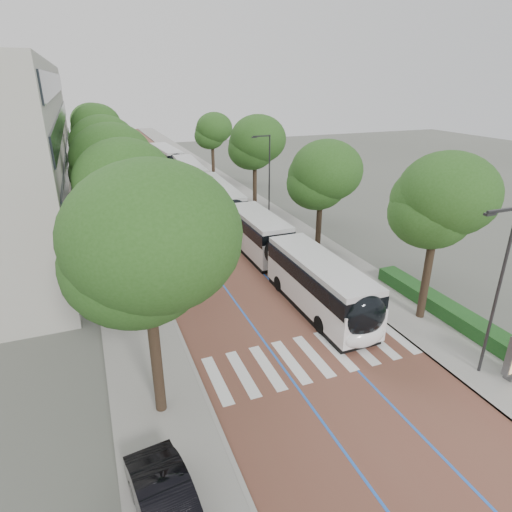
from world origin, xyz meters
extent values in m
plane|color=#51544C|center=(0.00, 0.00, 0.00)|extent=(160.00, 160.00, 0.00)
cube|color=brown|center=(0.00, 40.00, 0.01)|extent=(11.00, 140.00, 0.02)
cube|color=gray|center=(-7.50, 40.00, 0.06)|extent=(4.00, 140.00, 0.12)
cube|color=gray|center=(7.50, 40.00, 0.06)|extent=(4.00, 140.00, 0.12)
cube|color=gray|center=(-5.60, 40.00, 0.06)|extent=(0.20, 140.00, 0.14)
cube|color=gray|center=(5.60, 40.00, 0.06)|extent=(0.20, 140.00, 0.14)
cube|color=silver|center=(-4.80, 1.00, 0.03)|extent=(0.55, 3.60, 0.01)
cube|color=silver|center=(-3.55, 1.00, 0.03)|extent=(0.55, 3.60, 0.01)
cube|color=silver|center=(-2.30, 1.00, 0.03)|extent=(0.55, 3.60, 0.01)
cube|color=silver|center=(-1.05, 1.00, 0.03)|extent=(0.55, 3.60, 0.01)
cube|color=silver|center=(0.20, 1.00, 0.03)|extent=(0.55, 3.60, 0.01)
cube|color=silver|center=(1.45, 1.00, 0.03)|extent=(0.55, 3.60, 0.01)
cube|color=silver|center=(2.70, 1.00, 0.03)|extent=(0.55, 3.60, 0.01)
cube|color=silver|center=(3.95, 1.00, 0.03)|extent=(0.55, 3.60, 0.01)
cube|color=silver|center=(5.20, 1.00, 0.03)|extent=(0.55, 3.60, 0.01)
cube|color=blue|center=(-1.60, 40.00, 0.02)|extent=(0.12, 126.00, 0.01)
cube|color=blue|center=(1.60, 40.00, 0.02)|extent=(0.12, 126.00, 0.01)
cube|color=black|center=(-10.45, 28.00, 3.00)|extent=(0.12, 38.00, 1.60)
cube|color=black|center=(-10.45, 28.00, 6.20)|extent=(0.12, 38.00, 1.60)
cube|color=black|center=(-10.45, 28.00, 9.40)|extent=(0.12, 38.00, 1.60)
cube|color=black|center=(-10.45, 28.00, 12.40)|extent=(0.12, 38.00, 1.60)
cube|color=#17451A|center=(9.10, 0.00, 0.52)|extent=(1.20, 14.00, 0.80)
cylinder|color=#2F2F31|center=(6.80, -3.00, 4.12)|extent=(0.14, 0.14, 8.00)
cube|color=#2F2F31|center=(6.00, -3.00, 8.02)|extent=(1.70, 0.12, 0.12)
cube|color=#2F2F31|center=(5.30, -3.00, 7.94)|extent=(0.50, 0.20, 0.10)
cylinder|color=#2F2F31|center=(6.80, 22.00, 4.12)|extent=(0.14, 0.14, 8.00)
cube|color=#2F2F31|center=(6.00, 22.00, 8.02)|extent=(1.70, 0.12, 0.12)
cube|color=#2F2F31|center=(5.30, 22.00, 7.94)|extent=(0.50, 0.20, 0.10)
cylinder|color=#2F2F31|center=(-6.10, 8.00, 4.12)|extent=(0.14, 0.14, 8.00)
cylinder|color=black|center=(-7.50, 0.00, 2.54)|extent=(0.44, 0.44, 5.08)
ellipsoid|color=#244E19|center=(-7.50, 0.00, 7.16)|extent=(6.29, 6.29, 5.34)
cylinder|color=black|center=(-7.50, 9.00, 2.55)|extent=(0.44, 0.44, 5.11)
ellipsoid|color=#244E19|center=(-7.50, 9.00, 7.20)|extent=(5.29, 5.29, 4.49)
cylinder|color=black|center=(-7.50, 18.00, 2.47)|extent=(0.44, 0.44, 4.95)
ellipsoid|color=#244E19|center=(-7.50, 18.00, 6.97)|extent=(5.80, 5.80, 4.93)
cylinder|color=black|center=(-7.50, 28.00, 2.37)|extent=(0.44, 0.44, 4.75)
ellipsoid|color=#244E19|center=(-7.50, 28.00, 6.69)|extent=(6.01, 6.01, 5.11)
cylinder|color=black|center=(-7.50, 40.00, 2.60)|extent=(0.44, 0.44, 5.19)
ellipsoid|color=#244E19|center=(-7.50, 40.00, 7.32)|extent=(5.48, 5.48, 4.66)
cylinder|color=black|center=(-7.50, 55.00, 2.28)|extent=(0.44, 0.44, 4.55)
ellipsoid|color=#244E19|center=(-7.50, 55.00, 6.41)|extent=(6.10, 6.10, 5.18)
cylinder|color=black|center=(7.70, 2.00, 2.40)|extent=(0.44, 0.44, 4.80)
ellipsoid|color=#244E19|center=(7.70, 2.00, 6.76)|extent=(5.10, 5.10, 4.33)
cylinder|color=black|center=(7.70, 14.00, 2.03)|extent=(0.44, 0.44, 4.06)
ellipsoid|color=#244E19|center=(7.70, 14.00, 5.72)|extent=(5.48, 5.48, 4.66)
cylinder|color=black|center=(7.70, 28.00, 2.27)|extent=(0.44, 0.44, 4.53)
ellipsoid|color=#244E19|center=(7.70, 28.00, 6.39)|extent=(5.83, 5.83, 4.95)
cylinder|color=black|center=(7.70, 44.00, 2.11)|extent=(0.44, 0.44, 4.22)
ellipsoid|color=#244E19|center=(7.70, 44.00, 5.95)|extent=(4.92, 4.92, 4.18)
cylinder|color=black|center=(2.70, 10.19, 1.77)|extent=(2.30, 0.91, 2.30)
cube|color=white|center=(2.72, 5.06, 1.26)|extent=(2.53, 9.37, 1.82)
cube|color=black|center=(2.72, 5.06, 2.40)|extent=(2.57, 9.18, 0.97)
cube|color=silver|center=(2.72, 5.06, 3.04)|extent=(2.48, 9.18, 0.31)
cube|color=black|center=(2.72, 5.06, 0.17)|extent=(2.48, 8.99, 0.35)
cube|color=white|center=(2.69, 14.51, 1.26)|extent=(2.52, 7.75, 1.82)
cube|color=black|center=(2.69, 14.51, 2.40)|extent=(2.56, 7.59, 0.97)
cube|color=silver|center=(2.69, 14.51, 3.04)|extent=(2.47, 7.59, 0.31)
cube|color=black|center=(2.69, 14.51, 0.17)|extent=(2.47, 7.44, 0.35)
ellipsoid|color=black|center=(2.73, 0.53, 2.00)|extent=(2.35, 1.11, 2.28)
ellipsoid|color=white|center=(2.73, 0.48, 0.86)|extent=(2.35, 1.01, 1.14)
cylinder|color=black|center=(1.60, 2.78, 0.50)|extent=(0.30, 1.00, 1.00)
cylinder|color=black|center=(3.86, 2.79, 0.50)|extent=(0.30, 1.00, 1.00)
cylinder|color=black|center=(1.55, 16.18, 0.50)|extent=(0.30, 1.00, 1.00)
cylinder|color=black|center=(3.81, 16.19, 0.50)|extent=(0.30, 1.00, 1.00)
cylinder|color=black|center=(1.58, 8.14, 0.50)|extent=(0.30, 1.00, 1.00)
cylinder|color=black|center=(3.84, 8.15, 0.50)|extent=(0.30, 1.00, 1.00)
cube|color=white|center=(2.75, 25.49, 1.26)|extent=(3.02, 12.10, 1.82)
cube|color=black|center=(2.75, 25.49, 2.40)|extent=(3.05, 11.86, 0.97)
cube|color=silver|center=(2.75, 25.49, 3.04)|extent=(2.96, 11.86, 0.31)
cube|color=black|center=(2.75, 25.49, 0.17)|extent=(2.95, 11.62, 0.35)
ellipsoid|color=black|center=(2.50, 19.65, 2.00)|extent=(2.40, 1.20, 2.28)
ellipsoid|color=white|center=(2.49, 19.60, 0.86)|extent=(2.39, 1.10, 1.14)
cylinder|color=black|center=(1.47, 21.95, 0.50)|extent=(0.34, 1.01, 1.00)
cylinder|color=black|center=(3.72, 21.85, 0.50)|extent=(0.34, 1.01, 1.00)
cylinder|color=black|center=(1.79, 29.34, 0.50)|extent=(0.34, 1.01, 1.00)
cylinder|color=black|center=(4.05, 29.24, 0.50)|extent=(0.34, 1.01, 1.00)
cube|color=white|center=(2.98, 38.43, 1.26)|extent=(3.27, 12.14, 1.82)
cube|color=black|center=(2.98, 38.43, 2.40)|extent=(3.30, 11.90, 0.97)
cube|color=silver|center=(2.98, 38.43, 3.04)|extent=(3.21, 11.89, 0.31)
cube|color=black|center=(2.98, 38.43, 0.17)|extent=(3.19, 11.65, 0.35)
ellipsoid|color=black|center=(2.60, 32.59, 2.00)|extent=(2.42, 1.25, 2.28)
ellipsoid|color=white|center=(2.59, 32.54, 0.86)|extent=(2.41, 1.15, 1.14)
cylinder|color=black|center=(1.61, 34.91, 0.50)|extent=(0.36, 1.02, 1.00)
cylinder|color=black|center=(3.87, 34.76, 0.50)|extent=(0.36, 1.02, 1.00)
cylinder|color=black|center=(2.09, 42.29, 0.50)|extent=(0.36, 1.02, 1.00)
cylinder|color=black|center=(4.35, 42.14, 0.50)|extent=(0.36, 1.02, 1.00)
cube|color=white|center=(2.58, 51.57, 1.26)|extent=(3.07, 12.10, 1.82)
cube|color=black|center=(2.58, 51.57, 2.40)|extent=(3.09, 11.87, 0.97)
cube|color=silver|center=(2.58, 51.57, 3.04)|extent=(3.00, 11.86, 0.31)
cube|color=black|center=(2.58, 51.57, 0.17)|extent=(2.99, 11.62, 0.35)
ellipsoid|color=black|center=(2.86, 45.73, 2.00)|extent=(2.40, 1.21, 2.28)
ellipsoid|color=white|center=(2.86, 45.68, 0.86)|extent=(2.39, 1.11, 1.14)
cylinder|color=black|center=(1.63, 47.93, 0.50)|extent=(0.35, 1.01, 1.00)
cylinder|color=black|center=(3.88, 48.03, 0.50)|extent=(0.35, 1.01, 1.00)
cylinder|color=black|center=(1.28, 55.32, 0.50)|extent=(0.35, 1.01, 1.00)
cylinder|color=black|center=(3.53, 55.42, 0.50)|extent=(0.35, 1.01, 1.00)
cube|color=#59595B|center=(7.67, -3.97, 0.29)|extent=(0.54, 0.46, 0.34)
imported|color=black|center=(-8.16, -5.19, 0.89)|extent=(2.20, 4.82, 1.53)
camera|label=1|loc=(-9.00, -14.43, 12.80)|focal=30.00mm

